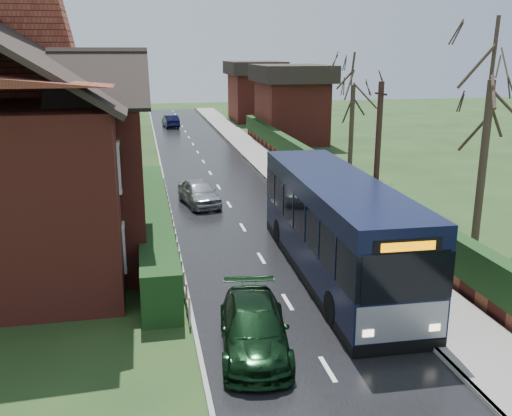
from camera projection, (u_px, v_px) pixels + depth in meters
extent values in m
plane|color=#324C20|center=(273.00, 279.00, 19.82)|extent=(140.00, 140.00, 0.00)
cube|color=black|center=(229.00, 205.00, 29.26)|extent=(6.00, 100.00, 0.02)
cube|color=slate|center=(309.00, 200.00, 30.05)|extent=(2.50, 100.00, 0.14)
cube|color=gray|center=(287.00, 201.00, 29.83)|extent=(0.12, 100.00, 0.14)
cube|color=gray|center=(169.00, 207.00, 28.67)|extent=(0.12, 100.00, 0.10)
cube|color=black|center=(154.00, 222.00, 23.58)|extent=(1.20, 16.00, 1.60)
cube|color=maroon|center=(337.00, 194.00, 30.29)|extent=(0.30, 50.00, 0.60)
cube|color=black|center=(337.00, 177.00, 30.05)|extent=(0.60, 50.00, 1.20)
cube|color=maroon|center=(18.00, 175.00, 22.02)|extent=(8.00, 14.00, 6.00)
cube|color=maroon|center=(107.00, 189.00, 19.86)|extent=(2.50, 4.00, 6.00)
cube|color=brown|center=(45.00, 13.00, 24.34)|extent=(0.90, 1.40, 2.20)
cube|color=silver|center=(125.00, 244.00, 18.45)|extent=(0.08, 1.20, 1.60)
cube|color=black|center=(126.00, 244.00, 18.45)|extent=(0.03, 0.95, 1.35)
cube|color=silver|center=(120.00, 165.00, 17.75)|extent=(0.08, 1.20, 1.60)
cube|color=black|center=(121.00, 165.00, 17.76)|extent=(0.03, 0.95, 1.35)
cube|color=silver|center=(127.00, 211.00, 22.23)|extent=(0.08, 1.20, 1.60)
cube|color=black|center=(128.00, 211.00, 22.23)|extent=(0.03, 0.95, 1.35)
cube|color=silver|center=(123.00, 145.00, 21.53)|extent=(0.08, 1.20, 1.60)
cube|color=black|center=(123.00, 145.00, 21.54)|extent=(0.03, 0.95, 1.35)
cube|color=silver|center=(128.00, 188.00, 26.00)|extent=(0.08, 1.20, 1.60)
cube|color=black|center=(129.00, 188.00, 26.01)|extent=(0.03, 0.95, 1.35)
cube|color=silver|center=(125.00, 131.00, 25.31)|extent=(0.08, 1.20, 1.60)
cube|color=black|center=(125.00, 131.00, 25.32)|extent=(0.03, 0.95, 1.35)
cube|color=silver|center=(129.00, 177.00, 28.37)|extent=(0.08, 1.20, 1.60)
cube|color=black|center=(130.00, 177.00, 28.37)|extent=(0.03, 0.95, 1.35)
cube|color=silver|center=(126.00, 124.00, 27.67)|extent=(0.08, 1.20, 1.60)
cube|color=black|center=(126.00, 124.00, 27.68)|extent=(0.03, 0.95, 1.35)
cube|color=black|center=(334.00, 249.00, 19.98)|extent=(2.87, 11.46, 1.18)
cube|color=black|center=(336.00, 215.00, 19.66)|extent=(2.89, 11.46, 1.24)
cube|color=black|center=(337.00, 188.00, 19.40)|extent=(2.87, 11.46, 0.68)
cube|color=black|center=(334.00, 269.00, 20.19)|extent=(2.87, 11.46, 0.36)
cube|color=gray|center=(401.00, 322.00, 14.62)|extent=(2.49, 0.18, 1.04)
cube|color=black|center=(405.00, 277.00, 14.26)|extent=(2.33, 0.14, 1.35)
cube|color=black|center=(408.00, 246.00, 14.04)|extent=(1.82, 0.12, 0.36)
cube|color=#FF8C00|center=(408.00, 246.00, 14.00)|extent=(1.43, 0.07, 0.23)
cube|color=black|center=(400.00, 347.00, 14.80)|extent=(2.54, 0.20, 0.31)
cube|color=#FFF2CC|center=(368.00, 333.00, 14.47)|extent=(0.29, 0.06, 0.19)
cube|color=#FFF2CC|center=(435.00, 327.00, 14.77)|extent=(0.29, 0.06, 0.19)
cylinder|color=black|center=(333.00, 307.00, 16.44)|extent=(0.31, 1.00, 1.00)
cylinder|color=black|center=(409.00, 301.00, 16.84)|extent=(0.31, 1.00, 1.00)
cylinder|color=black|center=(279.00, 231.00, 23.37)|extent=(0.31, 1.00, 1.00)
cylinder|color=black|center=(334.00, 228.00, 23.76)|extent=(0.31, 1.00, 1.00)
imported|color=#AFB1B4|center=(199.00, 192.00, 29.16)|extent=(2.22, 4.02, 1.29)
imported|color=black|center=(254.00, 328.00, 14.95)|extent=(2.28, 4.51, 1.26)
imported|color=black|center=(171.00, 121.00, 58.79)|extent=(1.73, 3.95, 1.26)
cylinder|color=slate|center=(391.00, 258.00, 17.79)|extent=(0.08, 0.08, 2.81)
cube|color=silver|center=(393.00, 221.00, 17.46)|extent=(0.11, 0.43, 0.32)
cube|color=silver|center=(392.00, 233.00, 17.57)|extent=(0.09, 0.38, 0.28)
cylinder|color=black|center=(377.00, 166.00, 22.43)|extent=(0.22, 0.22, 6.53)
cube|color=black|center=(381.00, 94.00, 21.69)|extent=(0.15, 0.84, 0.07)
cylinder|color=#382A21|center=(483.00, 164.00, 22.60)|extent=(0.32, 0.32, 6.59)
cylinder|color=#33281E|center=(351.00, 129.00, 36.52)|extent=(0.30, 0.30, 5.58)
cylinder|color=#3C2C23|center=(9.00, 135.00, 29.76)|extent=(0.31, 0.31, 6.84)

